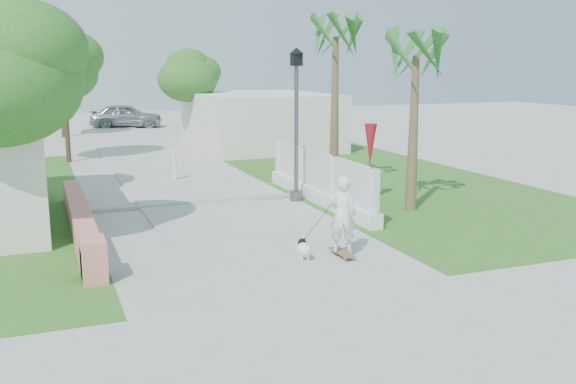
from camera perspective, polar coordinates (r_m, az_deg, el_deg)
name	(u,v)px	position (r m, az deg, el deg)	size (l,w,h in m)	color
ground	(265,264)	(13.05, -2.05, -6.40)	(90.00, 90.00, 0.00)	#B7B7B2
path_strip	(130,147)	(32.25, -13.89, 3.92)	(3.20, 36.00, 0.06)	#B7B7B2
curb	(196,203)	(18.63, -8.16, -0.98)	(6.50, 0.25, 0.10)	#999993
grass_right	(377,178)	(22.99, 7.89, 1.24)	(8.00, 20.00, 0.01)	#316B22
pink_wall	(82,224)	(15.75, -17.87, -2.69)	(0.45, 8.20, 0.80)	#DC7B71
lattice_fence	(318,184)	(18.66, 2.73, 0.69)	(0.35, 7.00, 1.50)	white
building_right	(259,120)	(31.52, -2.58, 6.39)	(6.00, 8.00, 2.60)	silver
street_lamp	(296,119)	(18.67, 0.74, 6.54)	(0.44, 0.44, 4.44)	#59595E
bollard	(175,165)	(22.42, -10.05, 2.42)	(0.14, 0.14, 1.09)	white
patio_umbrella	(370,145)	(18.66, 7.33, 4.16)	(0.36, 0.36, 2.30)	#59595E
tree_left_near	(14,71)	(14.74, -23.20, 9.83)	(3.60, 3.60, 5.28)	#4C3826
tree_path_left	(63,68)	(27.75, -19.34, 10.34)	(3.40, 3.40, 5.23)	#4C3826
tree_path_right	(193,74)	(32.56, -8.47, 10.31)	(3.00, 3.00, 4.79)	#4C3826
tree_path_far	(59,67)	(37.75, -19.65, 10.39)	(3.20, 3.20, 5.17)	#4C3826
palm_far	(336,47)	(20.22, 4.25, 12.71)	(1.80, 1.80, 5.30)	brown
palm_near	(416,65)	(17.70, 11.30, 11.02)	(1.80, 1.80, 4.70)	brown
skateboarder	(336,217)	(13.34, 4.29, -2.23)	(1.17, 0.87, 1.71)	brown
dog	(304,249)	(13.30, 1.41, -5.05)	(0.35, 0.60, 0.42)	white
parked_car	(126,116)	(42.62, -14.20, 6.60)	(1.81, 4.49, 1.53)	#AFB2B8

